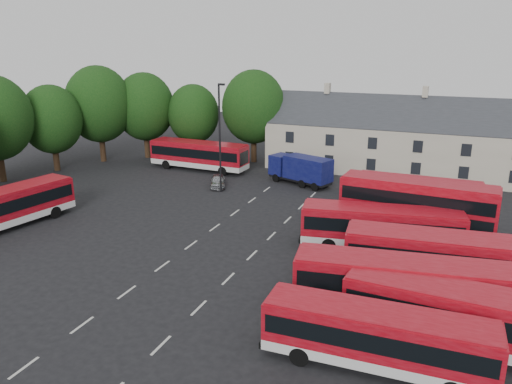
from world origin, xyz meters
TOP-DOWN VIEW (x-y plane):
  - ground at (0.00, 0.00)m, footprint 140.00×140.00m
  - lane_markings at (2.50, 2.00)m, footprint 5.15×33.80m
  - treeline at (-20.74, 19.36)m, footprint 29.92×32.59m
  - terrace_houses at (14.00, 30.00)m, footprint 35.70×7.13m
  - bus_row_a at (15.32, -7.71)m, footprint 10.62×2.72m
  - bus_row_b at (18.90, -4.52)m, footprint 11.55×3.39m
  - bus_row_c at (15.77, -2.36)m, footprint 12.00×4.38m
  - bus_row_d at (17.94, 2.07)m, footprint 12.43×4.02m
  - bus_row_e at (13.35, 6.51)m, footprint 11.75×4.51m
  - bus_dd_south at (15.44, 9.65)m, footprint 11.61×3.44m
  - bus_dd_north at (15.26, 12.86)m, footprint 9.91×2.43m
  - bus_west at (-15.69, -0.61)m, footprint 4.51×11.83m
  - bus_north at (-10.40, 22.56)m, footprint 12.10×3.29m
  - box_truck at (2.70, 21.12)m, footprint 7.44×4.52m
  - silver_car at (-5.15, 16.95)m, footprint 2.93×4.01m
  - lamppost at (-4.02, 15.42)m, footprint 0.76×0.36m

SIDE VIEW (x-z plane):
  - ground at x=0.00m, z-range 0.00..0.00m
  - lane_markings at x=2.50m, z-range 0.00..0.01m
  - silver_car at x=-5.15m, z-range 0.00..1.27m
  - box_truck at x=2.70m, z-range 0.19..3.30m
  - bus_row_a at x=15.32m, z-range 0.30..3.29m
  - bus_row_b at x=18.90m, z-range 0.33..3.55m
  - bus_row_e at x=13.35m, z-range 0.33..3.57m
  - bus_west at x=-15.69m, z-range 0.33..3.60m
  - bus_row_c at x=15.77m, z-range 0.34..3.65m
  - bus_north at x=-10.40m, z-range 0.34..3.73m
  - bus_row_d at x=17.94m, z-range 0.35..3.80m
  - bus_dd_north at x=15.26m, z-range 0.28..4.33m
  - bus_dd_south at x=15.44m, z-range 0.33..5.02m
  - terrace_houses at x=14.00m, z-range -1.17..8.89m
  - lamppost at x=-4.02m, z-range 0.37..11.26m
  - treeline at x=-20.74m, z-range 0.68..12.69m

